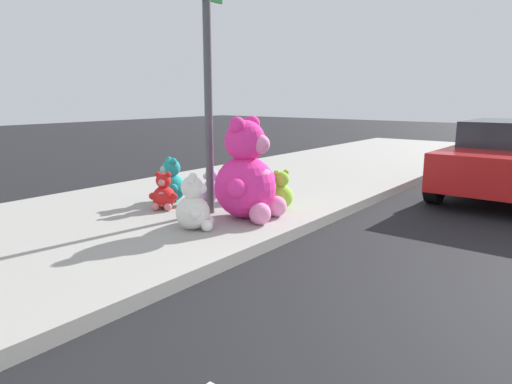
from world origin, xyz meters
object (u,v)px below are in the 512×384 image
plush_pink_large (248,178)px  plush_lime (280,193)px  plush_red (164,194)px  plush_tan (244,183)px  sign_pole (208,92)px  plush_lavender (211,187)px  plush_white (194,207)px  plush_teal (171,184)px

plush_pink_large → plush_lime: 0.78m
plush_pink_large → plush_red: 1.39m
plush_tan → sign_pole: bearing=-170.9°
plush_lavender → plush_white: 1.67m
sign_pole → plush_red: 1.66m
plush_teal → plush_red: bearing=-144.2°
plush_teal → sign_pole: bearing=-99.0°
plush_white → plush_lavender: bearing=36.2°
plush_lime → plush_lavender: (-0.21, 1.22, -0.03)m
plush_lime → plush_tan: (0.13, 0.80, 0.04)m
plush_tan → plush_pink_large: bearing=-138.4°
plush_lime → plush_teal: (-0.67, 1.65, 0.05)m
plush_lavender → plush_tan: size_ratio=0.76×
plush_lime → plush_red: size_ratio=1.06×
plush_pink_large → plush_lavender: 1.32m
plush_teal → plush_lavender: bearing=-43.0°
plush_pink_large → plush_red: bearing=105.9°
plush_pink_large → plush_white: bearing=167.8°
sign_pole → plush_pink_large: 1.29m
plush_lime → plush_teal: bearing=112.0°
plush_lavender → plush_tan: (0.34, -0.42, 0.06)m
plush_pink_large → plush_teal: plush_pink_large is taller
plush_lavender → plush_red: bearing=171.3°
plush_lavender → plush_white: bearing=-143.8°
plush_red → plush_lime: bearing=-51.5°
plush_pink_large → plush_teal: 1.62m
sign_pole → plush_pink_large: sign_pole is taller
plush_teal → plush_red: 0.51m
plush_lime → plush_teal: 1.78m
plush_pink_large → plush_tan: plush_pink_large is taller
sign_pole → plush_red: size_ratio=5.78×
plush_red → plush_white: 1.22m
sign_pole → plush_teal: size_ratio=4.57×
plush_red → plush_teal: bearing=35.8°
plush_white → plush_lime: bearing=-8.7°
plush_pink_large → plush_red: (-0.37, 1.30, -0.33)m
sign_pole → plush_lavender: 1.71m
plush_lavender → plush_pink_large: bearing=-113.2°
plush_teal → plush_tan: size_ratio=1.03×
plush_lavender → plush_white: plush_white is taller
plush_red → plush_tan: (1.21, -0.56, 0.05)m
plush_pink_large → plush_lime: plush_pink_large is taller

